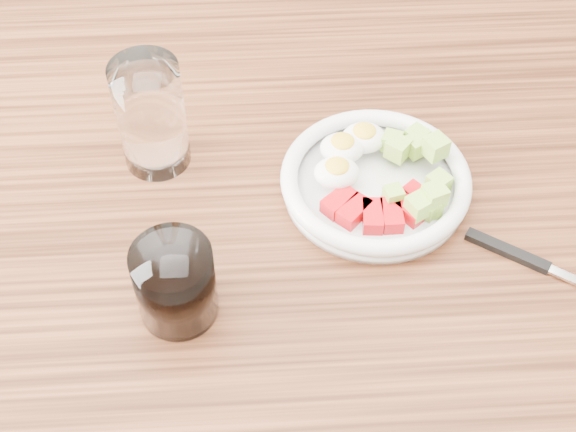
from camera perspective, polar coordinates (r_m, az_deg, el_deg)
The scene contains 5 objects.
dining_table at distance 0.91m, azimuth 0.67°, elevation -5.64°, with size 1.50×0.90×0.77m.
bowl at distance 0.86m, azimuth 6.25°, elevation 2.65°, with size 0.20×0.20×0.05m.
fork at distance 0.84m, azimuth 16.90°, elevation -3.09°, with size 0.16×0.12×0.01m.
water_glass at distance 0.87m, azimuth -9.72°, elevation 7.05°, with size 0.07×0.07×0.13m, color white.
coffee_glass at distance 0.75m, azimuth -8.02°, elevation -4.78°, with size 0.08×0.08×0.09m.
Camera 1 is at (-0.04, -0.50, 1.43)m, focal length 50.00 mm.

